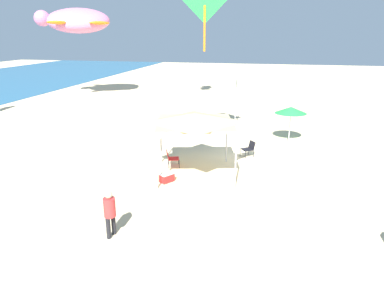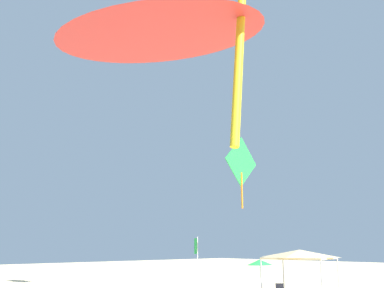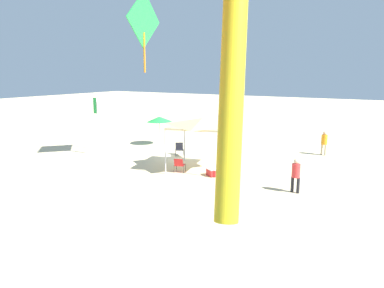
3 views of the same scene
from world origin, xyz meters
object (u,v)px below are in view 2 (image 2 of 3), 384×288
Objects in this scene: beach_umbrella at (260,262)px; kite_diamond_green at (241,164)px; canopy_tent at (300,255)px; banner_flag at (197,258)px; kite_delta_red at (160,19)px.

kite_diamond_green is (-2.48, 4.81, 6.26)m from beach_umbrella.
canopy_tent is 1.09× the size of banner_flag.
kite_delta_red reaches higher than beach_umbrella.
canopy_tent is 6.71m from kite_diamond_green.
kite_diamond_green reaches higher than banner_flag.
kite_delta_red is (-16.75, 17.48, 5.09)m from banner_flag.
kite_diamond_green is (11.42, -16.22, 0.86)m from kite_delta_red.
banner_flag is 8.09m from kite_diamond_green.
kite_diamond_green is at bearing 117.26° from beach_umbrella.
beach_umbrella is at bearing -128.72° from banner_flag.
kite_delta_red is at bearing 114.94° from canopy_tent.
kite_diamond_green is at bearing 166.74° from banner_flag.
kite_delta_red reaches higher than canopy_tent.
beach_umbrella is 8.27m from kite_diamond_green.
banner_flag is at bearing -103.44° from kite_diamond_green.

